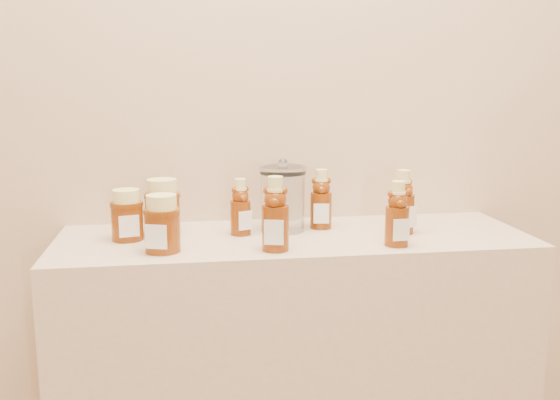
{
  "coord_description": "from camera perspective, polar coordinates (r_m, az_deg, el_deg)",
  "views": [
    {
      "loc": [
        -0.27,
        0.03,
        1.3
      ],
      "look_at": [
        -0.04,
        1.52,
        1.0
      ],
      "focal_mm": 40.0,
      "sensor_mm": 36.0,
      "label": 1
    }
  ],
  "objects": [
    {
      "name": "wall_back",
      "position": [
        1.74,
        0.24,
        12.87
      ],
      "size": [
        3.5,
        0.02,
        2.7
      ],
      "primitive_type": "cube",
      "color": "tan",
      "rests_on": "ground"
    },
    {
      "name": "display_table",
      "position": [
        1.76,
        1.26,
        -17.61
      ],
      "size": [
        1.2,
        0.4,
        0.9
      ],
      "primitive_type": "cube",
      "color": "tan",
      "rests_on": "ground"
    },
    {
      "name": "bear_bottle_back_left",
      "position": [
        1.59,
        -3.64,
        -0.29
      ],
      "size": [
        0.07,
        0.07,
        0.16
      ],
      "primitive_type": null,
      "rotation": [
        0.0,
        0.0,
        0.38
      ],
      "color": "#5B2307",
      "rests_on": "display_table"
    },
    {
      "name": "bear_bottle_back_mid",
      "position": [
        1.66,
        3.78,
        0.45
      ],
      "size": [
        0.07,
        0.07,
        0.18
      ],
      "primitive_type": null,
      "rotation": [
        0.0,
        0.0,
        -0.17
      ],
      "color": "#5B2307",
      "rests_on": "display_table"
    },
    {
      "name": "bear_bottle_back_right",
      "position": [
        1.63,
        11.18,
        0.22
      ],
      "size": [
        0.08,
        0.08,
        0.19
      ],
      "primitive_type": null,
      "rotation": [
        0.0,
        0.0,
        0.41
      ],
      "color": "#5B2307",
      "rests_on": "display_table"
    },
    {
      "name": "bear_bottle_front_left",
      "position": [
        1.44,
        -0.42,
        -0.81
      ],
      "size": [
        0.08,
        0.08,
        0.2
      ],
      "primitive_type": null,
      "rotation": [
        0.0,
        0.0,
        -0.26
      ],
      "color": "#5B2307",
      "rests_on": "display_table"
    },
    {
      "name": "bear_bottle_front_right",
      "position": [
        1.51,
        10.68,
        -0.85
      ],
      "size": [
        0.06,
        0.06,
        0.18
      ],
      "primitive_type": null,
      "rotation": [
        0.0,
        0.0,
        0.04
      ],
      "color": "#5B2307",
      "rests_on": "display_table"
    },
    {
      "name": "honey_jar_left",
      "position": [
        1.59,
        -13.82,
        -1.33
      ],
      "size": [
        0.1,
        0.1,
        0.13
      ],
      "primitive_type": null,
      "rotation": [
        0.0,
        0.0,
        0.2
      ],
      "color": "#5B2307",
      "rests_on": "display_table"
    },
    {
      "name": "honey_jar_back",
      "position": [
        1.61,
        -10.69,
        -0.67
      ],
      "size": [
        0.1,
        0.1,
        0.14
      ],
      "primitive_type": null,
      "rotation": [
        0.0,
        0.0,
        -0.08
      ],
      "color": "#5B2307",
      "rests_on": "display_table"
    },
    {
      "name": "honey_jar_front",
      "position": [
        1.46,
        -10.72,
        -2.12
      ],
      "size": [
        0.11,
        0.11,
        0.13
      ],
      "primitive_type": null,
      "rotation": [
        0.0,
        0.0,
        -0.32
      ],
      "color": "#5B2307",
      "rests_on": "display_table"
    },
    {
      "name": "glass_canister",
      "position": [
        1.63,
        0.26,
        0.38
      ],
      "size": [
        0.14,
        0.14,
        0.19
      ],
      "primitive_type": null,
      "rotation": [
        0.0,
        0.0,
        0.14
      ],
      "color": "white",
      "rests_on": "display_table"
    }
  ]
}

